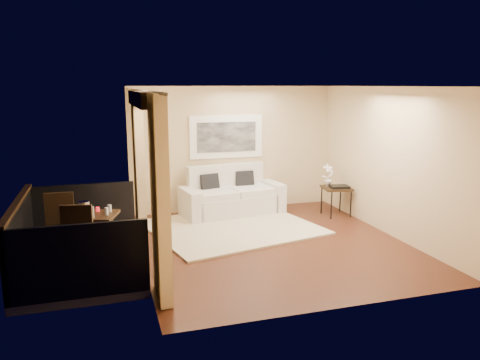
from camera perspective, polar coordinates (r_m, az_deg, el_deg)
name	(u,v)px	position (r m, az deg, el deg)	size (l,w,h in m)	color
floor	(272,244)	(8.26, 3.98, -7.75)	(5.00, 5.00, 0.00)	#4C2516
room_shell	(143,99)	(7.32, -11.76, 9.69)	(5.00, 6.40, 5.00)	white
balcony	(72,253)	(7.73, -19.83, -8.41)	(1.81, 2.60, 1.17)	#605B56
curtains	(147,175)	(7.45, -11.24, 0.56)	(0.16, 4.80, 2.64)	#DABD86
artwork	(227,137)	(10.16, -1.66, 5.28)	(1.62, 0.07, 0.92)	white
rug	(232,227)	(9.11, -0.97, -5.75)	(2.98, 2.59, 0.04)	beige
sofa	(231,197)	(10.02, -1.13, -2.09)	(2.25, 1.21, 1.03)	silver
side_table	(336,190)	(10.05, 11.68, -1.17)	(0.64, 0.64, 0.61)	black
tray	(339,187)	(9.98, 12.02, -0.80)	(0.38, 0.28, 0.05)	black
orchid	(328,175)	(10.05, 10.71, 0.61)	(0.26, 0.17, 0.49)	white
bistro_table	(96,219)	(7.74, -17.16, -4.59)	(0.78, 0.78, 0.73)	black
balcony_chair_far	(61,217)	(8.18, -20.98, -4.26)	(0.47, 0.48, 1.04)	black
balcony_chair_near	(76,236)	(7.10, -19.39, -6.48)	(0.54, 0.55, 1.04)	black
ice_bucket	(84,208)	(7.78, -18.48, -3.20)	(0.18, 0.18, 0.20)	silver
candle	(98,209)	(7.86, -16.96, -3.44)	(0.06, 0.06, 0.07)	red
vase	(93,212)	(7.49, -17.49, -3.78)	(0.04, 0.04, 0.18)	white
glass_a	(106,211)	(7.60, -15.97, -3.69)	(0.06, 0.06, 0.12)	white
glass_b	(110,208)	(7.77, -15.60, -3.35)	(0.06, 0.06, 0.12)	silver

